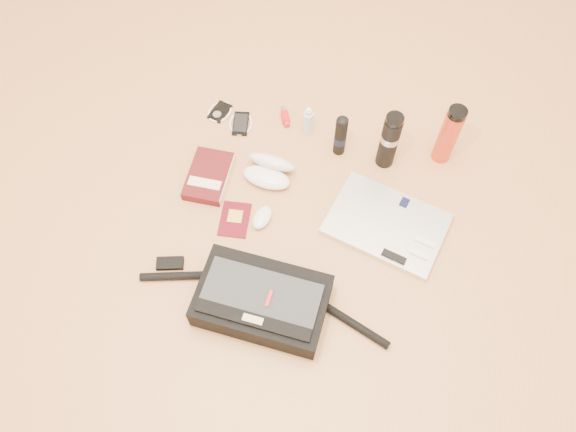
{
  "coord_description": "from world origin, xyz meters",
  "views": [
    {
      "loc": [
        0.16,
        -0.81,
        1.67
      ],
      "look_at": [
        -0.04,
        0.06,
        0.06
      ],
      "focal_mm": 35.0,
      "sensor_mm": 36.0,
      "label": 1
    }
  ],
  "objects_px": {
    "book": "(209,176)",
    "thermos_red": "(449,135)",
    "laptop": "(387,224)",
    "messenger_bag": "(261,300)",
    "thermos_black": "(389,140)"
  },
  "relations": [
    {
      "from": "laptop",
      "to": "book",
      "type": "xyz_separation_m",
      "value": [
        -0.64,
        0.05,
        0.01
      ]
    },
    {
      "from": "laptop",
      "to": "messenger_bag",
      "type": "bearing_deg",
      "value": -117.95
    },
    {
      "from": "book",
      "to": "thermos_red",
      "type": "relative_size",
      "value": 0.82
    },
    {
      "from": "thermos_black",
      "to": "thermos_red",
      "type": "distance_m",
      "value": 0.21
    },
    {
      "from": "messenger_bag",
      "to": "thermos_red",
      "type": "xyz_separation_m",
      "value": [
        0.49,
        0.7,
        0.08
      ]
    },
    {
      "from": "messenger_bag",
      "to": "laptop",
      "type": "distance_m",
      "value": 0.5
    },
    {
      "from": "book",
      "to": "thermos_red",
      "type": "bearing_deg",
      "value": 19.17
    },
    {
      "from": "messenger_bag",
      "to": "thermos_black",
      "type": "relative_size",
      "value": 3.29
    },
    {
      "from": "laptop",
      "to": "book",
      "type": "distance_m",
      "value": 0.64
    },
    {
      "from": "thermos_black",
      "to": "laptop",
      "type": "bearing_deg",
      "value": -80.18
    },
    {
      "from": "messenger_bag",
      "to": "thermos_black",
      "type": "bearing_deg",
      "value": 68.17
    },
    {
      "from": "book",
      "to": "thermos_red",
      "type": "height_order",
      "value": "thermos_red"
    },
    {
      "from": "messenger_bag",
      "to": "laptop",
      "type": "relative_size",
      "value": 1.87
    },
    {
      "from": "thermos_black",
      "to": "book",
      "type": "bearing_deg",
      "value": -160.15
    },
    {
      "from": "laptop",
      "to": "thermos_red",
      "type": "height_order",
      "value": "thermos_red"
    }
  ]
}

